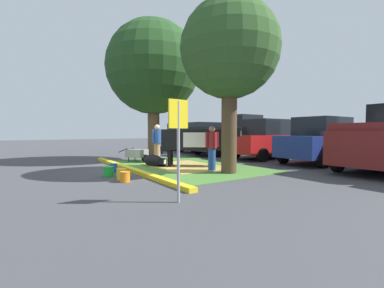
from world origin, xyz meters
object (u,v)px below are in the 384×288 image
sedan_silver (205,137)px  sedan_red (268,139)px  wheelbarrow (137,154)px  bucket_green (109,171)px  bucket_yellow (121,174)px  bucket_blue (114,168)px  sedan_blue (322,141)px  person_visitor_near (157,142)px  bucket_orange (125,177)px  pickup_truck_black (232,136)px  calf_lying (154,161)px  hatchback_white (185,137)px  shade_tree_right (230,50)px  cow_holstein (195,140)px  parking_sign (178,130)px  shade_tree_left (153,68)px  person_handler (212,147)px

sedan_silver → sedan_red: bearing=0.3°
wheelbarrow → bucket_green: (3.13, -2.20, -0.22)m
wheelbarrow → bucket_yellow: 4.38m
bucket_blue → sedan_blue: (2.53, 8.39, 0.82)m
person_visitor_near → bucket_orange: 4.36m
bucket_blue → bucket_orange: 1.85m
bucket_blue → pickup_truck_black: bearing=110.1°
calf_lying → sedan_silver: size_ratio=0.30×
hatchback_white → sedan_silver: bearing=0.6°
bucket_yellow → pickup_truck_black: bearing=117.7°
sedan_red → sedan_silver: bearing=-179.7°
bucket_blue → bucket_yellow: (1.41, -0.20, 0.01)m
shade_tree_right → person_visitor_near: size_ratio=3.36×
calf_lying → sedan_blue: (3.12, 6.62, 0.75)m
cow_holstein → parking_sign: size_ratio=1.31×
shade_tree_right → sedan_red: (-2.47, 4.93, -3.07)m
calf_lying → sedan_silver: sedan_silver is taller
bucket_yellow → sedan_blue: size_ratio=0.07×
shade_tree_right → parking_sign: 4.65m
wheelbarrow → sedan_red: (2.29, 6.24, 0.60)m
bucket_yellow → parking_sign: bearing=2.6°
cow_holstein → wheelbarrow: (-2.87, -1.23, -0.68)m
bucket_blue → shade_tree_left: bearing=132.9°
person_visitor_near → wheelbarrow: size_ratio=1.10×
wheelbarrow → bucket_orange: (4.30, -2.09, -0.23)m
cow_holstein → bucket_green: bearing=-85.7°
shade_tree_left → person_visitor_near: (0.98, -0.30, -3.47)m
hatchback_white → sedan_silver: (2.63, 0.03, 0.00)m
shade_tree_right → bucket_orange: shade_tree_right is taller
person_handler → person_visitor_near: bearing=-170.6°
cow_holstein → pickup_truck_black: pickup_truck_black is taller
sedan_silver → wheelbarrow: bearing=-63.6°
calf_lying → parking_sign: 5.46m
wheelbarrow → bucket_yellow: wheelbarrow is taller
bucket_green → bucket_orange: bearing=5.5°
calf_lying → bucket_yellow: bearing=-44.7°
shade_tree_left → parking_sign: 8.03m
bucket_green → bucket_orange: size_ratio=1.14×
bucket_yellow → sedan_blue: 8.71m
shade_tree_left → parking_sign: shade_tree_left is taller
parking_sign → bucket_green: bearing=-175.6°
person_visitor_near → sedan_silver: sedan_silver is taller
cow_holstein → bucket_orange: (1.42, -3.31, -0.91)m
calf_lying → parking_sign: (4.99, -1.84, 1.19)m
person_visitor_near → person_handler: bearing=9.4°
person_handler → pickup_truck_black: bearing=131.6°
parking_sign → pickup_truck_black: 11.10m
calf_lying → person_visitor_near: size_ratio=0.78×
shade_tree_right → bucket_yellow: (-0.90, -3.36, -3.88)m
cow_holstein → sedan_silver: bearing=140.1°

